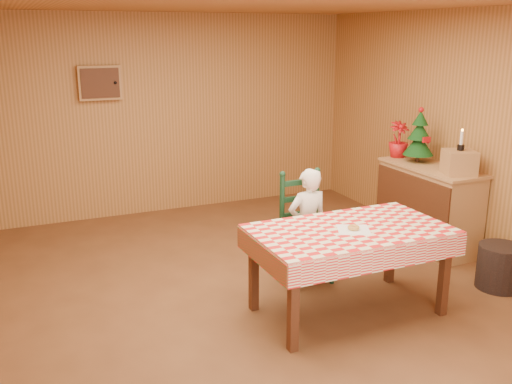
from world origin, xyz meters
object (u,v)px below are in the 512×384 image
seated_child (307,226)px  crate (459,162)px  dining_table (350,237)px  shelf_unit (428,207)px  ladder_chair (304,230)px  storage_bin (500,267)px  christmas_tree (419,137)px

seated_child → crate: size_ratio=3.75×
dining_table → shelf_unit: shelf_unit is taller
dining_table → shelf_unit: 1.98m
shelf_unit → crate: size_ratio=4.13×
ladder_chair → storage_bin: 1.87m
seated_child → storage_bin: bearing=150.6°
ladder_chair → storage_bin: (1.59, -0.95, -0.29)m
dining_table → seated_child: size_ratio=1.47×
shelf_unit → christmas_tree: 0.79m
dining_table → ladder_chair: 0.81m
crate → storage_bin: bearing=-98.4°
shelf_unit → storage_bin: shelf_unit is taller
seated_child → shelf_unit: 1.72m
shelf_unit → crate: (0.01, -0.40, 0.59)m
seated_child → shelf_unit: (1.69, 0.28, -0.10)m
dining_table → storage_bin: bearing=-5.9°
shelf_unit → christmas_tree: size_ratio=2.00×
christmas_tree → seated_child: bearing=-162.8°
crate → storage_bin: 1.15m
ladder_chair → christmas_tree: size_ratio=1.74×
dining_table → seated_child: (0.00, 0.73, -0.13)m
shelf_unit → storage_bin: size_ratio=2.94×
ladder_chair → shelf_unit: (1.69, 0.22, -0.04)m
dining_table → shelf_unit: (1.69, 1.01, -0.22)m
dining_table → crate: bearing=19.6°
ladder_chair → dining_table: bearing=-90.0°
ladder_chair → seated_child: (-0.00, -0.06, 0.06)m
seated_child → christmas_tree: bearing=-162.8°
crate → christmas_tree: christmas_tree is taller
crate → seated_child: bearing=175.8°
ladder_chair → christmas_tree: christmas_tree is taller
ladder_chair → seated_child: bearing=-90.0°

